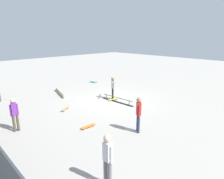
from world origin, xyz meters
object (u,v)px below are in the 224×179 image
object	(u,v)px
bystander_red_shirt	(139,113)
grind_rail	(117,100)
skate_ledge	(62,92)
bystander_white_shirt	(108,157)
bystander_purple_shirt	(14,113)
loose_skateboard_teal	(93,82)
skater_main	(113,87)
loose_skateboard_orange	(88,126)
skateboard_main	(113,99)
loose_skateboard_natural	(65,109)

from	to	relation	value
bystander_red_shirt	grind_rail	bearing A→B (deg)	-172.47
skate_ledge	bystander_white_shirt	xyz separation A→B (m)	(-9.55, 3.98, 0.82)
bystander_purple_shirt	loose_skateboard_teal	size ratio (longest dim) A/B	2.03
skater_main	loose_skateboard_orange	bearing A→B (deg)	170.07
skate_ledge	bystander_purple_shirt	world-z (taller)	bystander_purple_shirt
skateboard_main	bystander_red_shirt	xyz separation A→B (m)	(-4.15, 2.48, 0.90)
grind_rail	bystander_purple_shirt	size ratio (longest dim) A/B	1.65
grind_rail	loose_skateboard_teal	xyz separation A→B (m)	(5.67, -2.48, -0.08)
grind_rail	bystander_purple_shirt	bearing A→B (deg)	82.65
grind_rail	skater_main	distance (m)	1.08
bystander_purple_shirt	bystander_red_shirt	world-z (taller)	bystander_red_shirt
loose_skateboard_natural	bystander_red_shirt	bearing A→B (deg)	-110.48
skate_ledge	loose_skateboard_natural	size ratio (longest dim) A/B	3.18
grind_rail	bystander_red_shirt	bearing A→B (deg)	143.54
skate_ledge	loose_skateboard_teal	distance (m)	4.44
bystander_red_shirt	loose_skateboard_orange	bearing A→B (deg)	-104.41
loose_skateboard_teal	bystander_purple_shirt	bearing A→B (deg)	-77.85
skateboard_main	loose_skateboard_teal	size ratio (longest dim) A/B	1.00
bystander_purple_shirt	bystander_red_shirt	distance (m)	5.82
bystander_red_shirt	skate_ledge	bearing A→B (deg)	-144.02
bystander_purple_shirt	grind_rail	bearing A→B (deg)	-171.42
bystander_red_shirt	loose_skateboard_teal	world-z (taller)	bystander_red_shirt
grind_rail	bystander_purple_shirt	world-z (taller)	bystander_purple_shirt
loose_skateboard_orange	grind_rail	bearing A→B (deg)	-153.94
bystander_purple_shirt	bystander_red_shirt	xyz separation A→B (m)	(-4.13, -4.10, 0.03)
skate_ledge	skater_main	xyz separation A→B (m)	(-3.69, -2.01, 0.79)
bystander_red_shirt	bystander_white_shirt	xyz separation A→B (m)	(-1.47, 3.35, -0.01)
skater_main	grind_rail	bearing A→B (deg)	-150.10
skate_ledge	bystander_purple_shirt	xyz separation A→B (m)	(-3.95, 4.73, 0.80)
bystander_white_shirt	skater_main	bearing A→B (deg)	-51.59
skater_main	bystander_white_shirt	distance (m)	8.38
loose_skateboard_orange	loose_skateboard_teal	xyz separation A→B (m)	(7.36, -6.29, 0.00)
skater_main	loose_skateboard_teal	world-z (taller)	skater_main
loose_skateboard_orange	loose_skateboard_natural	world-z (taller)	same
loose_skateboard_orange	bystander_white_shirt	bearing A→B (deg)	63.01
skate_ledge	bystander_purple_shirt	size ratio (longest dim) A/B	1.50
bystander_purple_shirt	skate_ledge	bearing A→B (deg)	-127.76
grind_rail	loose_skateboard_teal	size ratio (longest dim) A/B	3.34
skate_ledge	loose_skateboard_natural	xyz separation A→B (m)	(-3.13, 1.57, -0.07)
loose_skateboard_natural	skateboard_main	bearing A→B (deg)	-44.32
grind_rail	loose_skateboard_orange	xyz separation A→B (m)	(-1.69, 3.81, -0.08)
skateboard_main	loose_skateboard_orange	xyz separation A→B (m)	(-2.14, 3.90, 0.00)
bystander_white_shirt	loose_skateboard_teal	size ratio (longest dim) A/B	2.07
skater_main	skateboard_main	xyz separation A→B (m)	(-0.24, 0.16, -0.86)
skate_ledge	loose_skateboard_orange	xyz separation A→B (m)	(-6.07, 2.05, -0.07)
grind_rail	loose_skateboard_natural	xyz separation A→B (m)	(1.25, 3.33, -0.08)
skate_ledge	bystander_white_shirt	distance (m)	10.38
skater_main	loose_skateboard_orange	world-z (taller)	skater_main
bystander_white_shirt	loose_skateboard_natural	bearing A→B (deg)	-26.59
skate_ledge	skateboard_main	xyz separation A→B (m)	(-3.93, -1.85, -0.07)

